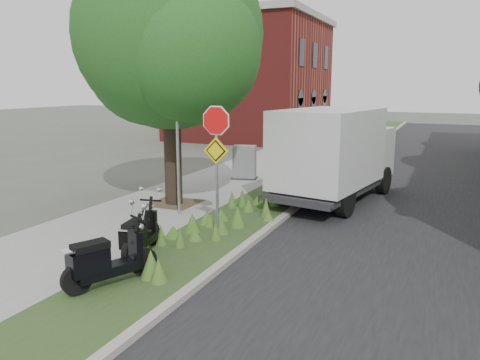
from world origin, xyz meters
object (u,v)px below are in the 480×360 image
at_px(scooter_near, 138,238).
at_px(utility_cabinet, 245,163).
at_px(box_truck, 335,151).
at_px(sign_assembly, 216,144).
at_px(scooter_far, 100,265).

relative_size(scooter_near, utility_cabinet, 1.32).
xyz_separation_m(scooter_near, box_truck, (2.56, 6.85, 1.13)).
height_order(sign_assembly, scooter_far, sign_assembly).
relative_size(scooter_far, utility_cabinet, 1.34).
relative_size(sign_assembly, box_truck, 0.55).
bearing_deg(box_truck, scooter_near, -110.49).
distance_m(sign_assembly, box_truck, 5.20).
xyz_separation_m(scooter_far, box_truck, (2.22, 8.39, 1.10)).
height_order(scooter_far, box_truck, box_truck).
bearing_deg(scooter_near, scooter_far, -77.77).
xyz_separation_m(scooter_near, utility_cabinet, (-1.31, 8.61, 0.22)).
distance_m(box_truck, utility_cabinet, 4.35).
distance_m(sign_assembly, utility_cabinet, 7.16).
bearing_deg(scooter_far, box_truck, 75.16).
height_order(sign_assembly, box_truck, sign_assembly).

